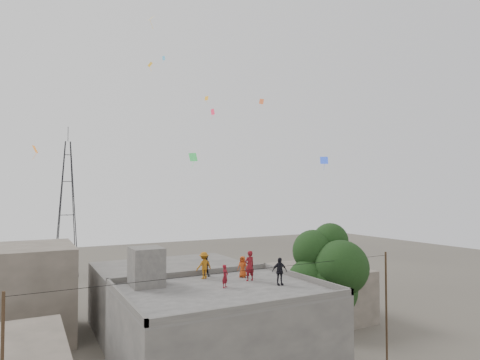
{
  "coord_description": "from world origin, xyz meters",
  "views": [
    {
      "loc": [
        -8.83,
        -18.41,
        10.92
      ],
      "look_at": [
        1.98,
        1.84,
        11.72
      ],
      "focal_mm": 30.0,
      "sensor_mm": 36.0,
      "label": 1
    }
  ],
  "objects_px": {
    "stair_head_box": "(146,267)",
    "transmission_tower": "(67,208)",
    "person_red_adult": "(250,266)",
    "person_dark_adult": "(280,271)",
    "tree": "(328,274)"
  },
  "relations": [
    {
      "from": "stair_head_box",
      "to": "transmission_tower",
      "type": "height_order",
      "value": "transmission_tower"
    },
    {
      "from": "stair_head_box",
      "to": "transmission_tower",
      "type": "relative_size",
      "value": 0.1
    },
    {
      "from": "stair_head_box",
      "to": "transmission_tower",
      "type": "xyz_separation_m",
      "value": [
        -0.8,
        37.4,
        1.97
      ]
    },
    {
      "from": "person_red_adult",
      "to": "person_dark_adult",
      "type": "xyz_separation_m",
      "value": [
        0.89,
        -1.66,
        -0.1
      ]
    },
    {
      "from": "transmission_tower",
      "to": "person_dark_adult",
      "type": "relative_size",
      "value": 13.81
    },
    {
      "from": "stair_head_box",
      "to": "person_red_adult",
      "type": "bearing_deg",
      "value": -15.65
    },
    {
      "from": "transmission_tower",
      "to": "stair_head_box",
      "type": "bearing_deg",
      "value": -88.77
    },
    {
      "from": "tree",
      "to": "person_dark_adult",
      "type": "distance_m",
      "value": 4.51
    },
    {
      "from": "tree",
      "to": "person_dark_adult",
      "type": "height_order",
      "value": "tree"
    },
    {
      "from": "tree",
      "to": "transmission_tower",
      "type": "relative_size",
      "value": 0.45
    },
    {
      "from": "tree",
      "to": "person_red_adult",
      "type": "distance_m",
      "value": 5.28
    },
    {
      "from": "tree",
      "to": "person_dark_adult",
      "type": "xyz_separation_m",
      "value": [
        -4.3,
        -1.17,
        0.72
      ]
    },
    {
      "from": "stair_head_box",
      "to": "person_red_adult",
      "type": "xyz_separation_m",
      "value": [
        5.38,
        -1.51,
        -0.17
      ]
    },
    {
      "from": "tree",
      "to": "person_red_adult",
      "type": "height_order",
      "value": "tree"
    },
    {
      "from": "stair_head_box",
      "to": "tree",
      "type": "height_order",
      "value": "tree"
    }
  ]
}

